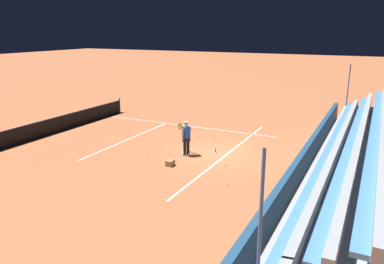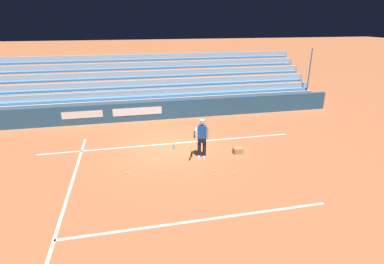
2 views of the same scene
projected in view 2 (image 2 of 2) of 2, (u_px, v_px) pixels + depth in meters
name	position (u px, v px, depth m)	size (l,w,h in m)	color
ground_plane	(173.00, 148.00, 13.94)	(160.00, 160.00, 0.00)	#B7663D
court_baseline_white	(171.00, 144.00, 14.40)	(12.00, 0.10, 0.01)	white
court_sideline_white	(64.00, 208.00, 9.47)	(0.10, 12.00, 0.01)	white
court_service_line_white	(201.00, 220.00, 8.91)	(8.22, 0.10, 0.01)	white
back_wall_sponsor_board	(161.00, 110.00, 17.75)	(21.62, 0.25, 1.10)	navy
bleacher_stand	(156.00, 96.00, 20.07)	(20.54, 4.00, 3.85)	#9EA3A8
tennis_player	(202.00, 138.00, 12.66)	(0.81, 0.93, 1.71)	black
ball_box_cardboard	(238.00, 151.00, 13.30)	(0.40, 0.30, 0.26)	#A87F51
tennis_ball_toward_net	(140.00, 154.00, 13.24)	(0.07, 0.07, 0.07)	#CCE533
tennis_ball_by_box	(215.00, 171.00, 11.73)	(0.07, 0.07, 0.07)	#CCE533
tennis_ball_near_player	(128.00, 172.00, 11.62)	(0.07, 0.07, 0.07)	#CCE533
tennis_ball_far_right	(233.00, 127.00, 16.47)	(0.07, 0.07, 0.07)	#CCE533
tennis_ball_midcourt	(112.00, 167.00, 12.05)	(0.07, 0.07, 0.07)	#CCE533
tennis_ball_far_left	(233.00, 174.00, 11.54)	(0.07, 0.07, 0.07)	#CCE533
tennis_ball_stray_back	(200.00, 136.00, 15.19)	(0.07, 0.07, 0.07)	#CCE533
tennis_ball_on_baseline	(151.00, 163.00, 12.36)	(0.07, 0.07, 0.07)	#CCE533
water_bottle	(174.00, 147.00, 13.78)	(0.07, 0.07, 0.22)	#33B2E5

